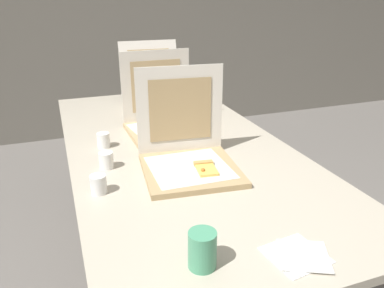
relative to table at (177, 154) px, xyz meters
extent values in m
cube|color=gray|center=(0.00, 2.31, 0.62)|extent=(10.00, 0.10, 2.60)
cube|color=#BCB29E|center=(0.00, 0.00, 0.03)|extent=(0.97, 2.02, 0.03)
cylinder|color=#38383D|center=(-0.42, 0.94, -0.33)|extent=(0.04, 0.04, 0.69)
cylinder|color=#38383D|center=(0.42, 0.94, -0.33)|extent=(0.04, 0.04, 0.69)
cube|color=tan|center=(-0.04, -0.29, 0.06)|extent=(0.40, 0.40, 0.02)
cube|color=silver|center=(-0.04, -0.29, 0.07)|extent=(0.31, 0.31, 0.00)
cube|color=silver|center=(-0.02, -0.11, 0.25)|extent=(0.36, 0.05, 0.37)
cube|color=tan|center=(-0.02, -0.12, 0.25)|extent=(0.26, 0.03, 0.26)
cube|color=#EAC156|center=(0.01, -0.34, 0.07)|extent=(0.09, 0.12, 0.01)
cube|color=tan|center=(0.02, -0.29, 0.08)|extent=(0.08, 0.03, 0.02)
sphere|color=orange|center=(-0.01, -0.36, 0.08)|extent=(0.02, 0.02, 0.02)
cube|color=tan|center=(0.00, 0.16, 0.06)|extent=(0.37, 0.37, 0.02)
cube|color=silver|center=(0.00, 0.16, 0.07)|extent=(0.36, 0.36, 0.00)
cube|color=silver|center=(0.00, 0.34, 0.25)|extent=(0.37, 0.02, 0.37)
cube|color=tan|center=(0.00, 0.33, 0.25)|extent=(0.26, 0.01, 0.26)
cube|color=#EAC156|center=(0.01, 0.12, 0.07)|extent=(0.12, 0.14, 0.01)
cube|color=tan|center=(0.04, 0.17, 0.08)|extent=(0.07, 0.06, 0.02)
sphere|color=red|center=(0.01, 0.14, 0.08)|extent=(0.02, 0.02, 0.02)
sphere|color=red|center=(0.03, 0.14, 0.08)|extent=(0.02, 0.02, 0.02)
cube|color=tan|center=(0.07, 0.55, 0.06)|extent=(0.38, 0.38, 0.02)
cube|color=silver|center=(0.06, 0.55, 0.07)|extent=(0.34, 0.34, 0.00)
cube|color=silver|center=(0.08, 0.78, 0.24)|extent=(0.37, 0.11, 0.36)
cube|color=tan|center=(0.08, 0.78, 0.24)|extent=(0.27, 0.08, 0.26)
cylinder|color=white|center=(-0.40, -0.33, 0.08)|extent=(0.06, 0.06, 0.07)
cylinder|color=white|center=(-0.32, 0.09, 0.08)|extent=(0.06, 0.06, 0.07)
cylinder|color=white|center=(-0.34, -0.14, 0.08)|extent=(0.06, 0.06, 0.07)
cylinder|color=#4C9E75|center=(-0.20, -0.82, 0.10)|extent=(0.07, 0.07, 0.10)
cube|color=white|center=(0.06, -0.87, 0.05)|extent=(0.16, 0.16, 0.00)
cube|color=white|center=(0.06, -0.87, 0.05)|extent=(0.15, 0.15, 0.00)
cube|color=white|center=(0.07, -0.88, 0.05)|extent=(0.18, 0.18, 0.00)
camera|label=1|loc=(-0.50, -1.57, 0.72)|focal=35.84mm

